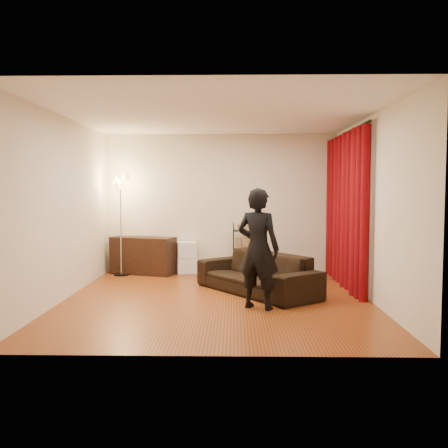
{
  "coord_description": "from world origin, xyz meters",
  "views": [
    {
      "loc": [
        0.25,
        -7.26,
        1.63
      ],
      "look_at": [
        0.1,
        0.3,
        1.1
      ],
      "focal_mm": 40.0,
      "sensor_mm": 36.0,
      "label": 1
    }
  ],
  "objects_px": {
    "media_cabinet": "(143,255)",
    "wire_shelf": "(245,249)",
    "person": "(258,249)",
    "storage_boxes": "(186,258)",
    "floor_lamp": "(121,225)",
    "sofa": "(257,273)"
  },
  "relations": [
    {
      "from": "person",
      "to": "floor_lamp",
      "type": "xyz_separation_m",
      "value": [
        -2.46,
        2.59,
        0.13
      ]
    },
    {
      "from": "person",
      "to": "wire_shelf",
      "type": "distance_m",
      "value": 2.7
    },
    {
      "from": "wire_shelf",
      "to": "floor_lamp",
      "type": "distance_m",
      "value": 2.4
    },
    {
      "from": "media_cabinet",
      "to": "wire_shelf",
      "type": "distance_m",
      "value": 1.97
    },
    {
      "from": "sofa",
      "to": "media_cabinet",
      "type": "distance_m",
      "value": 2.73
    },
    {
      "from": "media_cabinet",
      "to": "wire_shelf",
      "type": "xyz_separation_m",
      "value": [
        1.96,
        -0.08,
        0.13
      ]
    },
    {
      "from": "sofa",
      "to": "floor_lamp",
      "type": "distance_m",
      "value": 3.02
    },
    {
      "from": "storage_boxes",
      "to": "sofa",
      "type": "bearing_deg",
      "value": -54.77
    },
    {
      "from": "person",
      "to": "floor_lamp",
      "type": "bearing_deg",
      "value": -19.64
    },
    {
      "from": "sofa",
      "to": "media_cabinet",
      "type": "bearing_deg",
      "value": -166.66
    },
    {
      "from": "person",
      "to": "storage_boxes",
      "type": "distance_m",
      "value": 3.15
    },
    {
      "from": "person",
      "to": "wire_shelf",
      "type": "relative_size",
      "value": 1.68
    },
    {
      "from": "wire_shelf",
      "to": "floor_lamp",
      "type": "height_order",
      "value": "floor_lamp"
    },
    {
      "from": "media_cabinet",
      "to": "wire_shelf",
      "type": "bearing_deg",
      "value": 15.63
    },
    {
      "from": "media_cabinet",
      "to": "wire_shelf",
      "type": "height_order",
      "value": "wire_shelf"
    },
    {
      "from": "media_cabinet",
      "to": "floor_lamp",
      "type": "distance_m",
      "value": 0.73
    },
    {
      "from": "sofa",
      "to": "storage_boxes",
      "type": "height_order",
      "value": "sofa"
    },
    {
      "from": "media_cabinet",
      "to": "storage_boxes",
      "type": "distance_m",
      "value": 0.83
    },
    {
      "from": "floor_lamp",
      "to": "person",
      "type": "bearing_deg",
      "value": -46.41
    },
    {
      "from": "person",
      "to": "storage_boxes",
      "type": "bearing_deg",
      "value": -39.41
    },
    {
      "from": "sofa",
      "to": "storage_boxes",
      "type": "xyz_separation_m",
      "value": [
        -1.28,
        1.82,
        -0.01
      ]
    },
    {
      "from": "person",
      "to": "storage_boxes",
      "type": "xyz_separation_m",
      "value": [
        -1.25,
        2.84,
        -0.52
      ]
    }
  ]
}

